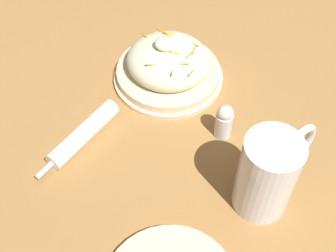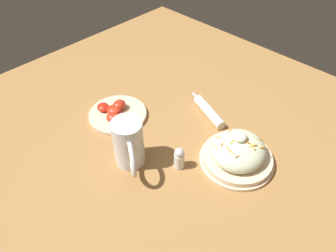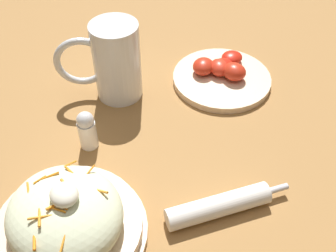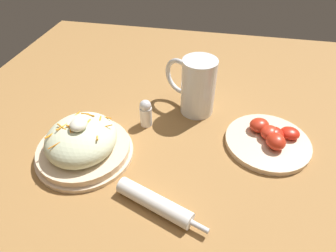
{
  "view_description": "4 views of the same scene",
  "coord_description": "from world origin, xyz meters",
  "px_view_note": "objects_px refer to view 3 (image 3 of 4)",
  "views": [
    {
      "loc": [
        0.11,
        -0.36,
        0.65
      ],
      "look_at": [
        -0.01,
        0.07,
        0.08
      ],
      "focal_mm": 46.99,
      "sensor_mm": 36.0,
      "label": 1
    },
    {
      "loc": [
        0.52,
        0.53,
        0.73
      ],
      "look_at": [
        0.04,
        0.06,
        0.09
      ],
      "focal_mm": 32.92,
      "sensor_mm": 36.0,
      "label": 2
    },
    {
      "loc": [
        -0.38,
        0.34,
        0.52
      ],
      "look_at": [
        -0.01,
        0.04,
        0.05
      ],
      "focal_mm": 42.67,
      "sensor_mm": 36.0,
      "label": 3
    },
    {
      "loc": [
        -0.48,
        -0.02,
        0.49
      ],
      "look_at": [
        0.01,
        0.07,
        0.06
      ],
      "focal_mm": 30.56,
      "sensor_mm": 36.0,
      "label": 4
    }
  ],
  "objects_px": {
    "napkin_roll": "(219,206)",
    "tomato_plate": "(222,74)",
    "salad_plate": "(67,220)",
    "salt_shaker": "(87,130)",
    "beer_mug": "(115,64)"
  },
  "relations": [
    {
      "from": "napkin_roll",
      "to": "salt_shaker",
      "type": "xyz_separation_m",
      "value": [
        0.24,
        0.08,
        0.02
      ]
    },
    {
      "from": "napkin_roll",
      "to": "salt_shaker",
      "type": "relative_size",
      "value": 2.56
    },
    {
      "from": "tomato_plate",
      "to": "napkin_roll",
      "type": "bearing_deg",
      "value": 135.16
    },
    {
      "from": "salad_plate",
      "to": "napkin_roll",
      "type": "relative_size",
      "value": 1.17
    },
    {
      "from": "salad_plate",
      "to": "napkin_roll",
      "type": "xyz_separation_m",
      "value": [
        -0.11,
        -0.19,
        -0.02
      ]
    },
    {
      "from": "salad_plate",
      "to": "salt_shaker",
      "type": "height_order",
      "value": "salad_plate"
    },
    {
      "from": "salad_plate",
      "to": "salt_shaker",
      "type": "xyz_separation_m",
      "value": [
        0.14,
        -0.11,
        0.0
      ]
    },
    {
      "from": "salad_plate",
      "to": "tomato_plate",
      "type": "relative_size",
      "value": 1.11
    },
    {
      "from": "napkin_roll",
      "to": "tomato_plate",
      "type": "relative_size",
      "value": 0.95
    },
    {
      "from": "salad_plate",
      "to": "tomato_plate",
      "type": "height_order",
      "value": "salad_plate"
    },
    {
      "from": "salt_shaker",
      "to": "beer_mug",
      "type": "bearing_deg",
      "value": -53.44
    },
    {
      "from": "beer_mug",
      "to": "napkin_roll",
      "type": "distance_m",
      "value": 0.34
    },
    {
      "from": "tomato_plate",
      "to": "salt_shaker",
      "type": "bearing_deg",
      "value": 87.75
    },
    {
      "from": "salad_plate",
      "to": "napkin_roll",
      "type": "bearing_deg",
      "value": -119.09
    },
    {
      "from": "beer_mug",
      "to": "salt_shaker",
      "type": "bearing_deg",
      "value": 126.56
    }
  ]
}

